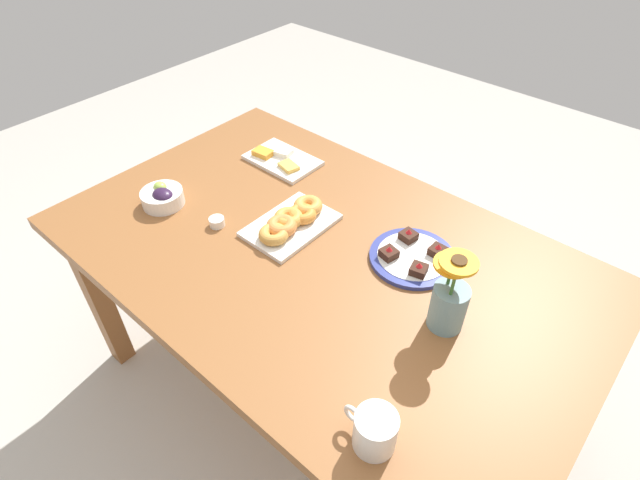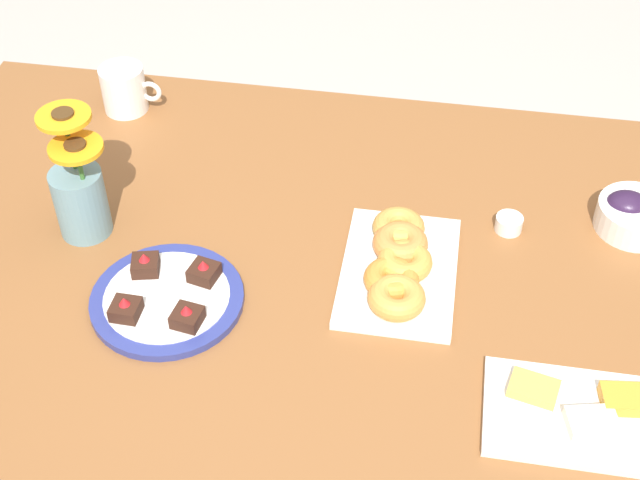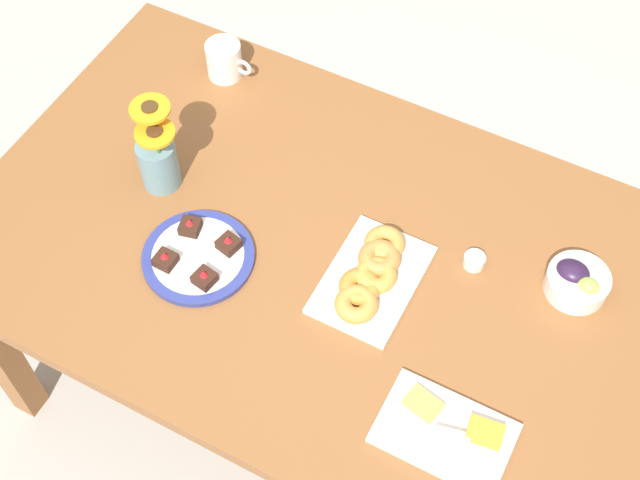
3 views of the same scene
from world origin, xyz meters
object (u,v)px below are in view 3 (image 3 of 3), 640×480
at_px(croissant_platter, 371,275).
at_px(dessert_plate, 198,256).
at_px(jam_cup_honey, 474,260).
at_px(dining_table, 320,271).
at_px(coffee_mug, 224,60).
at_px(flower_vase, 157,160).
at_px(cheese_platter, 447,432).
at_px(grape_bowl, 577,281).

xyz_separation_m(croissant_platter, dessert_plate, (-0.36, -0.13, -0.01)).
height_order(croissant_platter, dessert_plate, dessert_plate).
bearing_deg(dessert_plate, jam_cup_honey, 26.46).
distance_m(croissant_platter, jam_cup_honey, 0.23).
height_order(jam_cup_honey, dessert_plate, dessert_plate).
xyz_separation_m(dining_table, jam_cup_honey, (0.32, 0.12, 0.10)).
xyz_separation_m(coffee_mug, flower_vase, (0.05, -0.37, 0.03)).
bearing_deg(coffee_mug, croissant_platter, -32.88).
bearing_deg(dessert_plate, croissant_platter, 19.05).
bearing_deg(flower_vase, coffee_mug, 97.77).
bearing_deg(dining_table, croissant_platter, -8.58).
xyz_separation_m(croissant_platter, flower_vase, (-0.55, 0.02, 0.06)).
xyz_separation_m(dining_table, dessert_plate, (-0.23, -0.15, 0.10)).
bearing_deg(dining_table, jam_cup_honey, 21.49).
relative_size(dining_table, cheese_platter, 6.15).
bearing_deg(grape_bowl, dessert_plate, -157.53).
height_order(coffee_mug, grape_bowl, coffee_mug).
relative_size(grape_bowl, flower_vase, 0.57).
bearing_deg(croissant_platter, coffee_mug, 147.12).
height_order(cheese_platter, flower_vase, flower_vase).
bearing_deg(croissant_platter, grape_bowl, 25.45).
xyz_separation_m(cheese_platter, dessert_plate, (-0.65, 0.12, -0.00)).
distance_m(dining_table, dessert_plate, 0.29).
bearing_deg(flower_vase, croissant_platter, -1.82).
distance_m(grape_bowl, cheese_platter, 0.45).
bearing_deg(jam_cup_honey, grape_bowl, 11.40).
xyz_separation_m(grape_bowl, flower_vase, (-0.95, -0.17, 0.05)).
bearing_deg(coffee_mug, dining_table, -38.33).
height_order(grape_bowl, jam_cup_honey, grape_bowl).
bearing_deg(croissant_platter, dining_table, 171.42).
xyz_separation_m(dining_table, coffee_mug, (-0.47, 0.37, 0.13)).
distance_m(dining_table, cheese_platter, 0.51).
xyz_separation_m(dessert_plate, flower_vase, (-0.19, 0.14, 0.07)).
distance_m(dessert_plate, flower_vase, 0.25).
height_order(grape_bowl, dessert_plate, grape_bowl).
bearing_deg(coffee_mug, grape_bowl, -11.40).
xyz_separation_m(coffee_mug, cheese_platter, (0.89, -0.64, -0.04)).
relative_size(croissant_platter, dessert_plate, 1.14).
bearing_deg(dessert_plate, cheese_platter, -10.60).
bearing_deg(croissant_platter, jam_cup_honey, 38.80).
distance_m(dining_table, flower_vase, 0.45).
relative_size(dining_table, flower_vase, 6.67).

